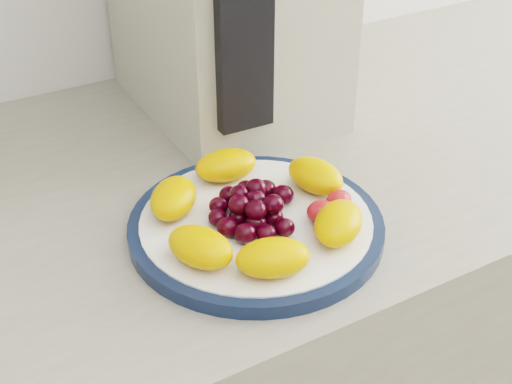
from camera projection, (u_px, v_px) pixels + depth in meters
plate_rim at (256, 226)px, 0.73m from camera, size 0.26×0.26×0.01m
plate_face at (256, 226)px, 0.73m from camera, size 0.24×0.24×0.02m
appliance_panel at (243, 7)px, 0.75m from camera, size 0.06×0.02×0.28m
fruit_plate at (259, 208)px, 0.72m from camera, size 0.23×0.23×0.03m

